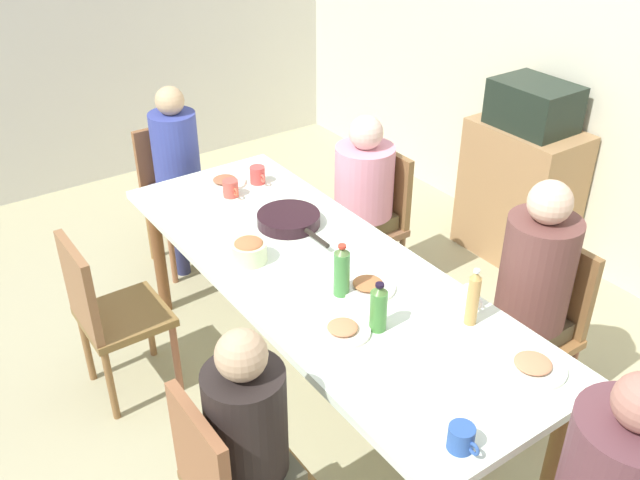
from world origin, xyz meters
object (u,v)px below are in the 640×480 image
Objects in this scene: cup_1 at (258,175)px; side_cabinet at (519,192)px; serving_pan at (289,219)px; chair_5 at (175,188)px; bottle_1 at (473,298)px; plate_2 at (532,366)px; chair_2 at (373,215)px; plate_1 at (368,286)px; bottle_0 at (342,271)px; dining_table at (320,282)px; cup_0 at (231,188)px; person_0 at (533,284)px; person_2 at (363,190)px; person_1 at (251,437)px; bowl_0 at (249,250)px; bottle_2 at (378,308)px; chair_4 at (106,310)px; cup_2 at (461,438)px; plate_0 at (225,182)px; plate_3 at (343,330)px; cup_3 at (471,298)px; microwave at (534,105)px; chair_0 at (538,320)px; person_5 at (178,165)px.

cup_1 is 0.13× the size of side_cabinet.
chair_5 is at bearing -175.20° from serving_pan.
plate_2 is at bearing -1.74° from bottle_1.
chair_2 is 1.73m from plate_2.
bottle_0 reaches higher than plate_1.
dining_table is 20.56× the size of cup_0.
chair_5 is at bearing -161.90° from person_0.
chair_2 is 0.78× the size of person_2.
person_1 is at bearing -90.00° from person_0.
bottle_2 reaches higher than bowl_0.
person_1 is 0.89m from plate_1.
chair_4 is 1.86m from cup_2.
person_1 is at bearing -65.45° from plate_1.
cup_1 is (-0.91, 0.21, 0.12)m from dining_table.
person_1 is at bearing -25.62° from plate_0.
person_2 reaches higher than bottle_1.
plate_2 is 1.13× the size of plate_3.
person_2 is at bearing 162.45° from cup_3.
cup_1 is at bearing 167.73° from cup_2.
cup_1 is at bearing -175.02° from cup_3.
plate_0 is 1.91m from microwave.
chair_0 is 0.57m from cup_3.
chair_0 is at bearing 0.00° from chair_2.
chair_5 is at bearing 161.99° from person_1.
plate_3 is at bearing -5.60° from person_5.
person_0 is 0.88m from bottle_0.
bowl_0 reaches higher than plate_3.
cup_1 is 1.51m from cup_3.
person_2 reaches higher than chair_4.
plate_1 is at bearing 17.58° from dining_table.
cup_0 is (-1.86, -0.25, 0.03)m from plate_2.
cup_2 is at bearing -64.05° from chair_0.
bottle_1 is at bearing -19.54° from person_2.
chair_4 is 7.46× the size of cup_1.
cup_3 is at bearing 29.74° from dining_table.
person_5 is 4.90× the size of bottle_0.
serving_pan is (0.20, 0.92, 0.30)m from chair_4.
cup_1 is at bearing 168.97° from bottle_2.
bottle_2 reaches higher than cup_3.
cup_0 is (-0.61, 0.24, -0.01)m from bowl_0.
plate_0 is 1.87× the size of cup_2.
plate_3 is (-0.19, 0.53, 0.11)m from person_1.
person_1 is 1.00× the size of person_2.
plate_2 is at bearing 13.44° from plate_1.
chair_5 is at bearing 170.50° from bowl_0.
dining_table is 0.29m from bottle_0.
plate_2 is at bearing -50.38° from person_0.
chair_0 is 1.00× the size of chair_2.
cup_0 is (0.76, 0.01, 0.31)m from chair_5.
chair_4 is at bearing -65.85° from plate_0.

